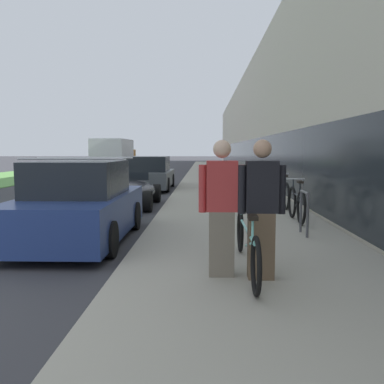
{
  "coord_description": "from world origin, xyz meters",
  "views": [
    {
      "loc": [
        4.97,
        -3.29,
        1.73
      ],
      "look_at": [
        4.44,
        14.71,
        -0.06
      ],
      "focal_mm": 40.0,
      "sensor_mm": 36.0,
      "label": 1
    }
  ],
  "objects_px": {
    "tandem_bicycle": "(247,243)",
    "cruiser_bike_middle": "(283,193)",
    "cruiser_bike_nearest": "(297,204)",
    "person_rider": "(261,209)",
    "parked_sedan_curbside": "(79,205)",
    "vintage_roadster_curbside": "(129,192)",
    "moving_truck": "(114,155)",
    "bike_rack_hoop": "(304,208)",
    "parked_sedan_far": "(149,174)",
    "person_bystander": "(222,208)"
  },
  "relations": [
    {
      "from": "tandem_bicycle",
      "to": "cruiser_bike_middle",
      "type": "relative_size",
      "value": 1.46
    },
    {
      "from": "cruiser_bike_nearest",
      "to": "cruiser_bike_middle",
      "type": "distance_m",
      "value": 2.44
    },
    {
      "from": "person_rider",
      "to": "cruiser_bike_middle",
      "type": "bearing_deg",
      "value": 77.54
    },
    {
      "from": "person_rider",
      "to": "cruiser_bike_nearest",
      "type": "bearing_deg",
      "value": 72.51
    },
    {
      "from": "cruiser_bike_nearest",
      "to": "parked_sedan_curbside",
      "type": "xyz_separation_m",
      "value": [
        -4.45,
        -1.83,
        0.19
      ]
    },
    {
      "from": "tandem_bicycle",
      "to": "cruiser_bike_middle",
      "type": "distance_m",
      "value": 6.68
    },
    {
      "from": "vintage_roadster_curbside",
      "to": "moving_truck",
      "type": "distance_m",
      "value": 21.97
    },
    {
      "from": "bike_rack_hoop",
      "to": "parked_sedan_curbside",
      "type": "height_order",
      "value": "parked_sedan_curbside"
    },
    {
      "from": "person_rider",
      "to": "parked_sedan_far",
      "type": "height_order",
      "value": "person_rider"
    },
    {
      "from": "cruiser_bike_middle",
      "to": "moving_truck",
      "type": "relative_size",
      "value": 0.27
    },
    {
      "from": "parked_sedan_curbside",
      "to": "cruiser_bike_nearest",
      "type": "bearing_deg",
      "value": 22.33
    },
    {
      "from": "person_rider",
      "to": "parked_sedan_far",
      "type": "bearing_deg",
      "value": 103.23
    },
    {
      "from": "person_rider",
      "to": "moving_truck",
      "type": "distance_m",
      "value": 29.99
    },
    {
      "from": "vintage_roadster_curbside",
      "to": "parked_sedan_far",
      "type": "relative_size",
      "value": 0.88
    },
    {
      "from": "bike_rack_hoop",
      "to": "person_rider",
      "type": "bearing_deg",
      "value": -112.93
    },
    {
      "from": "cruiser_bike_middle",
      "to": "parked_sedan_far",
      "type": "relative_size",
      "value": 0.42
    },
    {
      "from": "cruiser_bike_middle",
      "to": "vintage_roadster_curbside",
      "type": "relative_size",
      "value": 0.48
    },
    {
      "from": "tandem_bicycle",
      "to": "cruiser_bike_nearest",
      "type": "distance_m",
      "value": 4.32
    },
    {
      "from": "parked_sedan_curbside",
      "to": "moving_truck",
      "type": "height_order",
      "value": "moving_truck"
    },
    {
      "from": "person_rider",
      "to": "parked_sedan_curbside",
      "type": "bearing_deg",
      "value": 140.05
    },
    {
      "from": "person_bystander",
      "to": "parked_sedan_curbside",
      "type": "distance_m",
      "value": 3.57
    },
    {
      "from": "parked_sedan_curbside",
      "to": "parked_sedan_far",
      "type": "distance_m",
      "value": 10.75
    },
    {
      "from": "vintage_roadster_curbside",
      "to": "parked_sedan_far",
      "type": "bearing_deg",
      "value": 91.12
    },
    {
      "from": "bike_rack_hoop",
      "to": "parked_sedan_curbside",
      "type": "bearing_deg",
      "value": -176.54
    },
    {
      "from": "person_rider",
      "to": "tandem_bicycle",
      "type": "bearing_deg",
      "value": 111.26
    },
    {
      "from": "person_bystander",
      "to": "parked_sedan_far",
      "type": "distance_m",
      "value": 13.47
    },
    {
      "from": "parked_sedan_far",
      "to": "cruiser_bike_middle",
      "type": "bearing_deg",
      "value": -54.41
    },
    {
      "from": "person_bystander",
      "to": "cruiser_bike_nearest",
      "type": "xyz_separation_m",
      "value": [
        1.88,
        4.28,
        -0.48
      ]
    },
    {
      "from": "bike_rack_hoop",
      "to": "moving_truck",
      "type": "distance_m",
      "value": 27.65
    },
    {
      "from": "person_rider",
      "to": "cruiser_bike_middle",
      "type": "xyz_separation_m",
      "value": [
        1.51,
        6.83,
        -0.49
      ]
    },
    {
      "from": "cruiser_bike_nearest",
      "to": "person_rider",
      "type": "bearing_deg",
      "value": -107.49
    },
    {
      "from": "tandem_bicycle",
      "to": "parked_sedan_curbside",
      "type": "bearing_deg",
      "value": 142.99
    },
    {
      "from": "person_bystander",
      "to": "parked_sedan_far",
      "type": "relative_size",
      "value": 0.39
    },
    {
      "from": "bike_rack_hoop",
      "to": "parked_sedan_far",
      "type": "relative_size",
      "value": 0.19
    },
    {
      "from": "person_bystander",
      "to": "cruiser_bike_nearest",
      "type": "height_order",
      "value": "person_bystander"
    },
    {
      "from": "cruiser_bike_middle",
      "to": "vintage_roadster_curbside",
      "type": "bearing_deg",
      "value": 171.29
    },
    {
      "from": "person_bystander",
      "to": "bike_rack_hoop",
      "type": "height_order",
      "value": "person_bystander"
    },
    {
      "from": "cruiser_bike_nearest",
      "to": "moving_truck",
      "type": "distance_m",
      "value": 26.25
    },
    {
      "from": "cruiser_bike_nearest",
      "to": "moving_truck",
      "type": "bearing_deg",
      "value": 110.88
    },
    {
      "from": "cruiser_bike_nearest",
      "to": "vintage_roadster_curbside",
      "type": "xyz_separation_m",
      "value": [
        -4.4,
        3.13,
        -0.05
      ]
    },
    {
      "from": "person_rider",
      "to": "person_bystander",
      "type": "distance_m",
      "value": 0.51
    },
    {
      "from": "tandem_bicycle",
      "to": "parked_sedan_far",
      "type": "relative_size",
      "value": 0.62
    },
    {
      "from": "tandem_bicycle",
      "to": "bike_rack_hoop",
      "type": "distance_m",
      "value": 2.81
    },
    {
      "from": "tandem_bicycle",
      "to": "person_rider",
      "type": "xyz_separation_m",
      "value": [
        0.14,
        -0.36,
        0.51
      ]
    },
    {
      "from": "bike_rack_hoop",
      "to": "vintage_roadster_curbside",
      "type": "xyz_separation_m",
      "value": [
        -4.21,
        4.7,
        -0.17
      ]
    },
    {
      "from": "person_bystander",
      "to": "cruiser_bike_nearest",
      "type": "bearing_deg",
      "value": 66.3
    },
    {
      "from": "cruiser_bike_middle",
      "to": "parked_sedan_far",
      "type": "xyz_separation_m",
      "value": [
        -4.64,
        6.48,
        0.16
      ]
    },
    {
      "from": "bike_rack_hoop",
      "to": "parked_sedan_far",
      "type": "height_order",
      "value": "parked_sedan_far"
    },
    {
      "from": "bike_rack_hoop",
      "to": "moving_truck",
      "type": "bearing_deg",
      "value": 109.35
    },
    {
      "from": "moving_truck",
      "to": "parked_sedan_curbside",
      "type": "bearing_deg",
      "value": -79.47
    }
  ]
}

